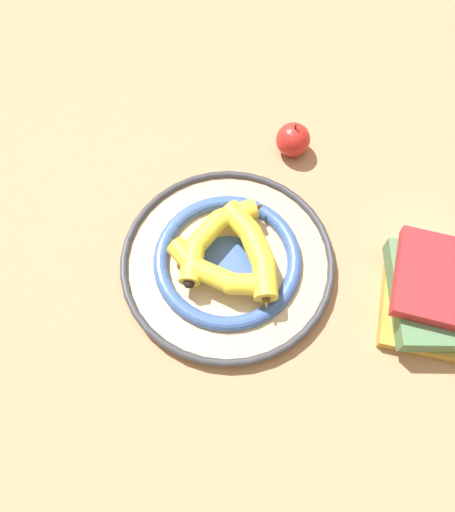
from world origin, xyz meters
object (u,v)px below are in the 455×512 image
(banana_a, at_px, (255,251))
(decorative_bowl, at_px, (228,261))
(apple, at_px, (293,140))
(banana_b, at_px, (214,235))
(banana_c, at_px, (214,272))
(book_stack, at_px, (435,291))

(banana_a, bearing_deg, decorative_bowl, 70.49)
(banana_a, bearing_deg, apple, -37.52)
(banana_b, height_order, banana_c, same)
(decorative_bowl, height_order, apple, apple)
(banana_a, relative_size, book_stack, 0.89)
(book_stack, xyz_separation_m, apple, (0.34, 0.15, -0.01))
(banana_c, height_order, book_stack, book_stack)
(banana_c, bearing_deg, book_stack, 20.91)
(banana_b, relative_size, apple, 2.17)
(banana_c, relative_size, book_stack, 0.72)
(banana_a, xyz_separation_m, apple, (0.23, -0.12, -0.02))
(banana_b, xyz_separation_m, book_stack, (-0.16, -0.34, -0.01))
(decorative_bowl, distance_m, banana_c, 0.06)
(banana_a, height_order, book_stack, book_stack)
(banana_c, relative_size, apple, 2.15)
(apple, bearing_deg, book_stack, -156.19)
(banana_b, relative_size, banana_c, 1.01)
(banana_c, distance_m, book_stack, 0.36)
(banana_b, xyz_separation_m, apple, (0.18, -0.18, -0.02))
(banana_a, height_order, apple, apple)
(decorative_bowl, relative_size, apple, 4.78)
(apple, bearing_deg, banana_b, 135.11)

